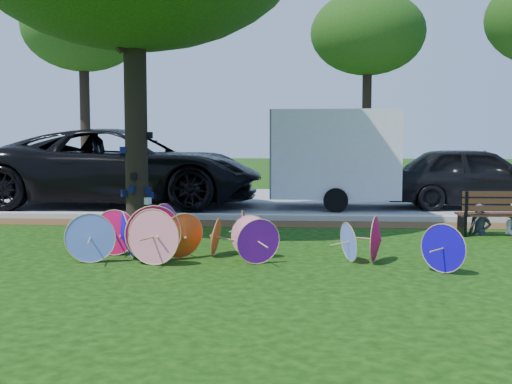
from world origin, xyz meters
TOP-DOWN VIEW (x-y plane):
  - ground at (0.00, 0.00)m, footprint 90.00×90.00m
  - mulch_strip at (0.00, 4.50)m, footprint 90.00×1.00m
  - curb at (0.00, 5.20)m, footprint 90.00×0.30m
  - street at (0.00, 9.35)m, footprint 90.00×8.00m
  - parasol_pile at (-0.17, 0.57)m, footprint 5.70×2.62m
  - black_van at (-3.45, 7.84)m, footprint 7.39×3.45m
  - dark_pickup at (5.74, 7.86)m, footprint 4.73×1.96m
  - cargo_trailer at (2.17, 7.69)m, footprint 3.24×2.14m
  - park_bench at (5.00, 3.29)m, footprint 1.62×0.65m
  - person_left at (4.65, 3.34)m, footprint 0.47×0.37m
  - bg_trees at (2.30, 14.69)m, footprint 20.67×7.18m

SIDE VIEW (x-z plane):
  - ground at x=0.00m, z-range 0.00..0.00m
  - mulch_strip at x=0.00m, z-range 0.00..0.01m
  - street at x=0.00m, z-range 0.00..0.01m
  - curb at x=0.00m, z-range 0.00..0.12m
  - parasol_pile at x=-0.17m, z-range -0.06..0.79m
  - park_bench at x=5.00m, z-range 0.00..0.83m
  - person_left at x=4.65m, z-range 0.00..1.12m
  - dark_pickup at x=5.74m, z-range 0.00..1.60m
  - black_van at x=-3.45m, z-range 0.00..2.05m
  - cargo_trailer at x=2.17m, z-range 0.00..2.81m
  - bg_trees at x=2.30m, z-range 2.07..9.47m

